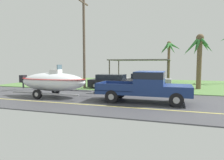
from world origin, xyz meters
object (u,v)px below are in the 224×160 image
object	(u,v)px
parked_sedan_far	(147,80)
carport_awning	(140,61)
pickup_truck_towing	(149,85)
parked_sedan_near	(113,82)
boat_on_trailer	(53,82)
palm_tree_near_left	(169,51)
palm_tree_near_right	(199,50)
utility_pole	(84,42)

from	to	relation	value
parked_sedan_far	carport_awning	size ratio (longest dim) A/B	0.64
pickup_truck_towing	parked_sedan_near	distance (m)	7.19
boat_on_trailer	parked_sedan_far	bearing A→B (deg)	56.27
boat_on_trailer	palm_tree_near_left	world-z (taller)	palm_tree_near_left
pickup_truck_towing	palm_tree_near_right	distance (m)	8.84
parked_sedan_near	palm_tree_near_left	bearing A→B (deg)	61.92
boat_on_trailer	carport_awning	distance (m)	14.13
palm_tree_near_right	utility_pole	world-z (taller)	utility_pole
boat_on_trailer	carport_awning	size ratio (longest dim) A/B	0.84
pickup_truck_towing	boat_on_trailer	size ratio (longest dim) A/B	0.94
parked_sedan_near	boat_on_trailer	bearing A→B (deg)	-115.25
palm_tree_near_right	utility_pole	bearing A→B (deg)	-165.68
palm_tree_near_left	carport_awning	bearing A→B (deg)	-158.13
parked_sedan_near	parked_sedan_far	size ratio (longest dim) A/B	0.98
parked_sedan_near	pickup_truck_towing	bearing A→B (deg)	-54.09
carport_awning	parked_sedan_far	bearing A→B (deg)	-72.57
pickup_truck_towing	carport_awning	xyz separation A→B (m)	(-2.90, 13.43, 1.74)
palm_tree_near_right	palm_tree_near_left	bearing A→B (deg)	112.03
parked_sedan_far	palm_tree_near_right	size ratio (longest dim) A/B	0.94
utility_pole	palm_tree_near_right	bearing A→B (deg)	14.32
boat_on_trailer	palm_tree_near_right	xyz separation A→B (m)	(10.45, 7.69, 2.55)
boat_on_trailer	parked_sedan_near	distance (m)	6.44
parked_sedan_near	palm_tree_near_left	world-z (taller)	palm_tree_near_left
parked_sedan_far	carport_awning	world-z (taller)	carport_awning
boat_on_trailer	parked_sedan_far	distance (m)	10.14
boat_on_trailer	palm_tree_near_left	bearing A→B (deg)	63.01
pickup_truck_towing	palm_tree_near_right	world-z (taller)	palm_tree_near_right
boat_on_trailer	carport_awning	xyz separation A→B (m)	(4.05, 13.43, 1.70)
carport_awning	utility_pole	xyz separation A→B (m)	(-3.95, -8.39, 1.69)
boat_on_trailer	palm_tree_near_left	xyz separation A→B (m)	(7.56, 14.84, 2.97)
palm_tree_near_left	boat_on_trailer	bearing A→B (deg)	-116.99
palm_tree_near_right	utility_pole	size ratio (longest dim) A/B	0.59
palm_tree_near_right	utility_pole	xyz separation A→B (m)	(-10.35, -2.64, 0.84)
pickup_truck_towing	parked_sedan_near	size ratio (longest dim) A/B	1.27
parked_sedan_near	carport_awning	distance (m)	8.02
carport_awning	utility_pole	size ratio (longest dim) A/B	0.87
carport_awning	palm_tree_near_left	bearing A→B (deg)	21.87
parked_sedan_near	utility_pole	size ratio (longest dim) A/B	0.54
pickup_truck_towing	utility_pole	distance (m)	9.17
parked_sedan_far	parked_sedan_near	bearing A→B (deg)	-137.82
parked_sedan_near	parked_sedan_far	distance (m)	3.89
parked_sedan_far	utility_pole	world-z (taller)	utility_pole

